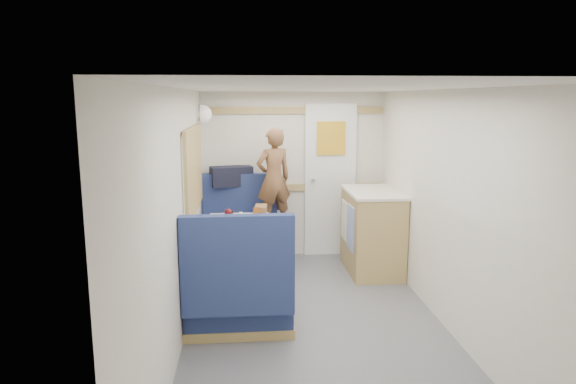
{
  "coord_description": "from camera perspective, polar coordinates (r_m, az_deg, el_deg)",
  "views": [
    {
      "loc": [
        -0.58,
        -3.9,
        1.93
      ],
      "look_at": [
        -0.18,
        0.9,
        1.04
      ],
      "focal_mm": 32.0,
      "sensor_mm": 36.0,
      "label": 1
    }
  ],
  "objects": [
    {
      "name": "rear_door",
      "position": [
        6.28,
        4.7,
        1.65
      ],
      "size": [
        0.62,
        0.12,
        1.86
      ],
      "color": "white",
      "rests_on": "wall_back"
    },
    {
      "name": "side_window",
      "position": [
        4.97,
        -10.53,
        2.41
      ],
      "size": [
        0.04,
        1.3,
        0.72
      ],
      "primitive_type": "cube",
      "color": "#B3B99D",
      "rests_on": "wall_left"
    },
    {
      "name": "wine_glass",
      "position": [
        4.93,
        -6.64,
        -2.36
      ],
      "size": [
        0.08,
        0.08,
        0.17
      ],
      "color": "white",
      "rests_on": "dinette_table"
    },
    {
      "name": "tumbler_left",
      "position": [
        4.78,
        -8.21,
        -3.63
      ],
      "size": [
        0.07,
        0.07,
        0.11
      ],
      "primitive_type": "cylinder",
      "color": "white",
      "rests_on": "dinette_table"
    },
    {
      "name": "bench_near",
      "position": [
        4.35,
        -5.48,
        -11.6
      ],
      "size": [
        0.9,
        0.59,
        1.05
      ],
      "color": "navy",
      "rests_on": "floor"
    },
    {
      "name": "tray",
      "position": [
        4.94,
        -3.61,
        -3.63
      ],
      "size": [
        0.37,
        0.41,
        0.02
      ],
      "primitive_type": "cube",
      "rotation": [
        0.0,
        0.0,
        -0.41
      ],
      "color": "silver",
      "rests_on": "dinette_table"
    },
    {
      "name": "oak_trim_low",
      "position": [
        6.25,
        0.6,
        0.51
      ],
      "size": [
        2.15,
        0.02,
        0.08
      ],
      "primitive_type": "cube",
      "color": "olive",
      "rests_on": "wall_back"
    },
    {
      "name": "cheese_block",
      "position": [
        4.69,
        -5.13,
        -4.1
      ],
      "size": [
        0.11,
        0.09,
        0.03
      ],
      "primitive_type": "cube",
      "rotation": [
        0.0,
        0.0,
        -0.41
      ],
      "color": "#F4EC8D",
      "rests_on": "tray"
    },
    {
      "name": "pepper_grinder",
      "position": [
        5.21,
        -6.26,
        -2.53
      ],
      "size": [
        0.03,
        0.03,
        0.09
      ],
      "primitive_type": "cylinder",
      "color": "black",
      "rests_on": "dinette_table"
    },
    {
      "name": "bread_loaf",
      "position": [
        5.4,
        -3.04,
        -2.0
      ],
      "size": [
        0.14,
        0.23,
        0.09
      ],
      "primitive_type": "cube",
      "rotation": [
        0.0,
        0.0,
        -0.11
      ],
      "color": "olive",
      "rests_on": "dinette_table"
    },
    {
      "name": "bench_far",
      "position": [
        5.99,
        -5.31,
        -5.38
      ],
      "size": [
        0.9,
        0.59,
        1.05
      ],
      "color": "navy",
      "rests_on": "floor"
    },
    {
      "name": "galley_counter",
      "position": [
        5.81,
        9.3,
        -4.27
      ],
      "size": [
        0.57,
        0.92,
        0.92
      ],
      "color": "olive",
      "rests_on": "floor"
    },
    {
      "name": "person",
      "position": [
        5.81,
        -1.61,
        1.48
      ],
      "size": [
        0.49,
        0.41,
        1.15
      ],
      "primitive_type": "imported",
      "rotation": [
        0.0,
        0.0,
        3.52
      ],
      "color": "brown",
      "rests_on": "bench_far"
    },
    {
      "name": "salt_grinder",
      "position": [
        5.12,
        -5.27,
        -2.74
      ],
      "size": [
        0.04,
        0.04,
        0.09
      ],
      "primitive_type": "cylinder",
      "color": "white",
      "rests_on": "dinette_table"
    },
    {
      "name": "dome_light",
      "position": [
        5.77,
        -9.48,
        8.53
      ],
      "size": [
        0.2,
        0.2,
        0.2
      ],
      "primitive_type": "sphere",
      "color": "white",
      "rests_on": "wall_left"
    },
    {
      "name": "ledge",
      "position": [
        6.11,
        -5.39,
        0.52
      ],
      "size": [
        0.9,
        0.14,
        0.04
      ],
      "primitive_type": "cube",
      "color": "olive",
      "rests_on": "bench_far"
    },
    {
      "name": "duffel_bag",
      "position": [
        6.09,
        -6.31,
        1.76
      ],
      "size": [
        0.52,
        0.35,
        0.23
      ],
      "primitive_type": "cube",
      "rotation": [
        0.0,
        0.0,
        0.26
      ],
      "color": "black",
      "rests_on": "ledge"
    },
    {
      "name": "wall_left",
      "position": [
        4.04,
        -12.07,
        -3.09
      ],
      "size": [
        0.02,
        4.5,
        2.0
      ],
      "primitive_type": "cube",
      "color": "silver",
      "rests_on": "floor"
    },
    {
      "name": "orange_fruit",
      "position": [
        5.01,
        -2.9,
        -2.89
      ],
      "size": [
        0.07,
        0.07,
        0.07
      ],
      "primitive_type": "sphere",
      "color": "#D95C09",
      "rests_on": "tray"
    },
    {
      "name": "floor",
      "position": [
        4.39,
        3.42,
        -15.66
      ],
      "size": [
        4.5,
        4.5,
        0.0
      ],
      "primitive_type": "plane",
      "color": "#515156",
      "rests_on": "ground"
    },
    {
      "name": "oak_trim_high",
      "position": [
        6.16,
        0.61,
        9.06
      ],
      "size": [
        2.15,
        0.02,
        0.08
      ],
      "primitive_type": "cube",
      "color": "olive",
      "rests_on": "wall_back"
    },
    {
      "name": "beer_glass",
      "position": [
        5.22,
        -3.51,
        -2.35
      ],
      "size": [
        0.07,
        0.07,
        0.11
      ],
      "primitive_type": "cylinder",
      "color": "brown",
      "rests_on": "dinette_table"
    },
    {
      "name": "wall_right",
      "position": [
        4.35,
        18.09,
        -2.43
      ],
      "size": [
        0.02,
        4.5,
        2.0
      ],
      "primitive_type": "cube",
      "color": "silver",
      "rests_on": "floor"
    },
    {
      "name": "ceiling",
      "position": [
        3.94,
        3.75,
        11.44
      ],
      "size": [
        4.5,
        4.5,
        0.0
      ],
      "primitive_type": "plane",
      "rotation": [
        3.14,
        0.0,
        0.0
      ],
      "color": "silver",
      "rests_on": "wall_back"
    },
    {
      "name": "dinette_table",
      "position": [
        5.08,
        -5.43,
        -5.15
      ],
      "size": [
        0.62,
        0.92,
        0.72
      ],
      "color": "white",
      "rests_on": "floor"
    },
    {
      "name": "wall_back",
      "position": [
        6.24,
        0.58,
        1.9
      ],
      "size": [
        2.2,
        0.02,
        2.0
      ],
      "primitive_type": "cube",
      "color": "silver",
      "rests_on": "floor"
    }
  ]
}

